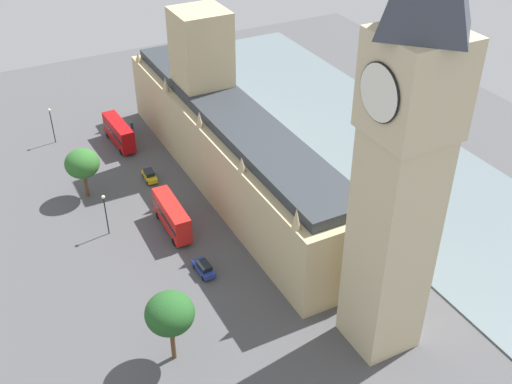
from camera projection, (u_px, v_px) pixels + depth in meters
ground_plane at (224, 186)px, 105.84m from camera, size 135.78×135.78×0.00m
river_thames at (367, 145)px, 117.12m from camera, size 30.28×122.20×0.25m
parliament_building at (229, 139)px, 103.62m from camera, size 12.48×65.78×26.49m
clock_tower at (407, 138)px, 62.09m from camera, size 8.33×8.33×54.25m
double_decker_bus_trailing at (119, 132)px, 116.18m from camera, size 3.09×10.62×4.75m
car_yellow_cab_by_river_gate at (150, 176)px, 106.95m from camera, size 1.92×4.08×1.74m
double_decker_bus_far_end at (172, 215)px, 94.37m from camera, size 2.82×10.55×4.75m
car_blue_near_tower at (204, 268)px, 87.03m from camera, size 1.96×4.40×1.74m
pedestrian_under_trees at (132, 126)px, 122.50m from camera, size 0.61×0.64×1.51m
plane_tree_leading at (82, 164)px, 99.96m from camera, size 5.55×5.55×8.60m
plane_tree_corner at (170, 314)px, 70.85m from camera, size 5.76×5.76×9.72m
street_lamp_midblock at (51, 119)px, 115.71m from camera, size 0.56×0.56×7.02m
street_lamp_kerbside at (105, 208)px, 92.29m from camera, size 0.56×0.56×6.99m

